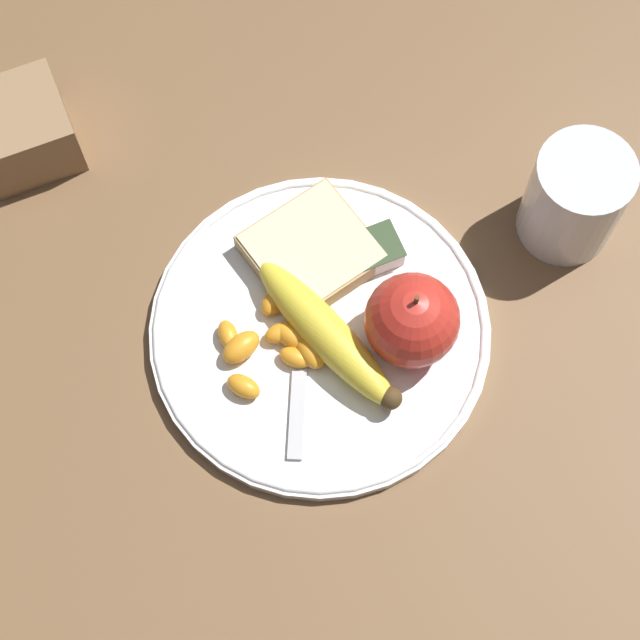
{
  "coord_description": "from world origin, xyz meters",
  "views": [
    {
      "loc": [
        0.12,
        0.29,
        0.84
      ],
      "look_at": [
        0.0,
        0.0,
        0.03
      ],
      "focal_mm": 60.0,
      "sensor_mm": 36.0,
      "label": 1
    }
  ],
  "objects_px": {
    "apple": "(412,320)",
    "banana": "(330,333)",
    "bread_slice": "(312,251)",
    "fork": "(301,338)",
    "juice_glass": "(574,200)",
    "jam_packet": "(374,251)",
    "condiment_caddy": "(23,130)",
    "plate": "(320,330)"
  },
  "relations": [
    {
      "from": "plate",
      "to": "bread_slice",
      "type": "xyz_separation_m",
      "value": [
        -0.02,
        -0.06,
        0.02
      ]
    },
    {
      "from": "plate",
      "to": "juice_glass",
      "type": "height_order",
      "value": "juice_glass"
    },
    {
      "from": "juice_glass",
      "to": "apple",
      "type": "height_order",
      "value": "same"
    },
    {
      "from": "banana",
      "to": "jam_packet",
      "type": "height_order",
      "value": "banana"
    },
    {
      "from": "juice_glass",
      "to": "bread_slice",
      "type": "height_order",
      "value": "juice_glass"
    },
    {
      "from": "plate",
      "to": "condiment_caddy",
      "type": "height_order",
      "value": "condiment_caddy"
    },
    {
      "from": "juice_glass",
      "to": "apple",
      "type": "xyz_separation_m",
      "value": [
        0.17,
        0.05,
        0.0
      ]
    },
    {
      "from": "banana",
      "to": "apple",
      "type": "bearing_deg",
      "value": 160.18
    },
    {
      "from": "plate",
      "to": "apple",
      "type": "relative_size",
      "value": 3.3
    },
    {
      "from": "apple",
      "to": "bread_slice",
      "type": "relative_size",
      "value": 0.75
    },
    {
      "from": "apple",
      "to": "banana",
      "type": "distance_m",
      "value": 0.07
    },
    {
      "from": "apple",
      "to": "jam_packet",
      "type": "height_order",
      "value": "apple"
    },
    {
      "from": "fork",
      "to": "condiment_caddy",
      "type": "bearing_deg",
      "value": 55.19
    },
    {
      "from": "apple",
      "to": "fork",
      "type": "distance_m",
      "value": 0.1
    },
    {
      "from": "plate",
      "to": "bread_slice",
      "type": "distance_m",
      "value": 0.07
    },
    {
      "from": "plate",
      "to": "juice_glass",
      "type": "xyz_separation_m",
      "value": [
        -0.23,
        -0.01,
        0.04
      ]
    },
    {
      "from": "juice_glass",
      "to": "condiment_caddy",
      "type": "bearing_deg",
      "value": -31.6
    },
    {
      "from": "jam_packet",
      "to": "condiment_caddy",
      "type": "relative_size",
      "value": 0.55
    },
    {
      "from": "fork",
      "to": "jam_packet",
      "type": "height_order",
      "value": "jam_packet"
    },
    {
      "from": "bread_slice",
      "to": "juice_glass",
      "type": "bearing_deg",
      "value": 167.04
    },
    {
      "from": "condiment_caddy",
      "to": "banana",
      "type": "bearing_deg",
      "value": 122.35
    },
    {
      "from": "juice_glass",
      "to": "plate",
      "type": "bearing_deg",
      "value": 3.3
    },
    {
      "from": "bread_slice",
      "to": "jam_packet",
      "type": "relative_size",
      "value": 2.58
    },
    {
      "from": "plate",
      "to": "banana",
      "type": "relative_size",
      "value": 1.72
    },
    {
      "from": "plate",
      "to": "fork",
      "type": "bearing_deg",
      "value": 8.3
    },
    {
      "from": "juice_glass",
      "to": "jam_packet",
      "type": "distance_m",
      "value": 0.17
    },
    {
      "from": "banana",
      "to": "fork",
      "type": "relative_size",
      "value": 1.0
    },
    {
      "from": "jam_packet",
      "to": "condiment_caddy",
      "type": "bearing_deg",
      "value": -42.72
    },
    {
      "from": "bread_slice",
      "to": "fork",
      "type": "xyz_separation_m",
      "value": [
        0.04,
        0.07,
        -0.01
      ]
    },
    {
      "from": "juice_glass",
      "to": "fork",
      "type": "height_order",
      "value": "juice_glass"
    },
    {
      "from": "jam_packet",
      "to": "juice_glass",
      "type": "bearing_deg",
      "value": 169.87
    },
    {
      "from": "juice_glass",
      "to": "condiment_caddy",
      "type": "distance_m",
      "value": 0.47
    },
    {
      "from": "jam_packet",
      "to": "condiment_caddy",
      "type": "xyz_separation_m",
      "value": [
        0.24,
        -0.22,
        0.01
      ]
    },
    {
      "from": "fork",
      "to": "condiment_caddy",
      "type": "height_order",
      "value": "condiment_caddy"
    },
    {
      "from": "fork",
      "to": "condiment_caddy",
      "type": "relative_size",
      "value": 2.02
    },
    {
      "from": "apple",
      "to": "banana",
      "type": "bearing_deg",
      "value": -19.82
    },
    {
      "from": "bread_slice",
      "to": "plate",
      "type": "bearing_deg",
      "value": 73.57
    },
    {
      "from": "plate",
      "to": "jam_packet",
      "type": "distance_m",
      "value": 0.08
    },
    {
      "from": "juice_glass",
      "to": "banana",
      "type": "bearing_deg",
      "value": 6.48
    },
    {
      "from": "apple",
      "to": "fork",
      "type": "bearing_deg",
      "value": -21.38
    },
    {
      "from": "bread_slice",
      "to": "condiment_caddy",
      "type": "height_order",
      "value": "condiment_caddy"
    },
    {
      "from": "apple",
      "to": "condiment_caddy",
      "type": "relative_size",
      "value": 1.06
    }
  ]
}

